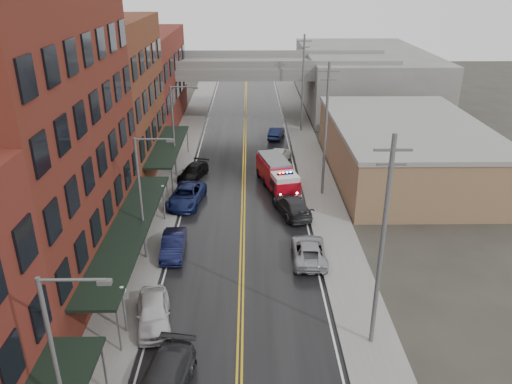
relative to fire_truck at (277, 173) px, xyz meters
name	(u,v)px	position (x,y,z in m)	size (l,w,h in m)	color
road	(243,220)	(-3.17, -6.76, -1.41)	(11.00, 160.00, 0.02)	black
sidewalk_left	(154,220)	(-10.47, -6.76, -1.35)	(3.00, 160.00, 0.15)	slate
sidewalk_right	(331,219)	(4.13, -6.76, -1.35)	(3.00, 160.00, 0.15)	slate
curb_left	(174,219)	(-8.82, -6.76, -1.35)	(0.30, 160.00, 0.15)	gray
curb_right	(311,219)	(2.48, -6.76, -1.35)	(0.30, 160.00, 0.15)	gray
brick_building_b	(26,143)	(-16.47, -13.76, 7.58)	(9.00, 20.00, 18.00)	#572017
brick_building_c	(104,101)	(-16.47, 3.74, 6.08)	(9.00, 15.00, 15.00)	brown
brick_building_far	(142,80)	(-16.47, 21.24, 4.58)	(9.00, 20.00, 12.00)	maroon
tan_building	(405,151)	(12.83, 3.24, 1.08)	(14.00, 22.00, 5.00)	#856048
right_far_block	(363,77)	(14.83, 33.24, 2.58)	(18.00, 30.00, 8.00)	slate
awning_1	(130,228)	(-10.66, -13.76, 1.57)	(2.60, 18.00, 3.09)	black
awning_2	(168,145)	(-10.66, 3.74, 1.57)	(2.60, 13.00, 3.09)	black
globe_lamp_1	(123,299)	(-9.57, -20.76, 0.89)	(0.44, 0.44, 3.12)	#59595B
globe_lamp_2	(163,195)	(-9.57, -6.76, 0.89)	(0.44, 0.44, 3.12)	#59595B
street_lamp_0	(62,363)	(-9.72, -28.76, 3.77)	(2.64, 0.22, 9.00)	#59595B
street_lamp_1	(144,192)	(-9.72, -12.76, 3.77)	(2.64, 0.22, 9.00)	#59595B
street_lamp_2	(176,125)	(-9.72, 3.24, 3.77)	(2.64, 0.22, 9.00)	#59595B
utility_pole_0	(382,243)	(4.03, -21.76, 4.89)	(1.80, 0.24, 12.00)	#59595B
utility_pole_1	(326,128)	(4.03, -1.76, 4.89)	(1.80, 0.24, 12.00)	#59595B
utility_pole_2	(303,82)	(4.03, 18.24, 4.89)	(1.80, 0.24, 12.00)	#59595B
overpass	(245,74)	(-3.17, 25.24, 4.57)	(40.00, 10.00, 7.50)	slate
fire_truck	(277,173)	(0.00, 0.00, 0.00)	(4.16, 7.52, 2.62)	#B90817
parked_car_left_3	(163,384)	(-6.77, -25.46, -0.61)	(2.27, 5.58, 1.62)	#2A2B2D
parked_car_left_4	(153,312)	(-8.17, -19.96, -0.63)	(1.87, 4.66, 1.59)	silver
parked_car_left_5	(173,245)	(-8.11, -12.11, -0.69)	(1.55, 4.46, 1.47)	black
parked_car_left_6	(186,196)	(-8.17, -3.56, -0.63)	(2.62, 5.68, 1.58)	#141E4E
parked_car_left_7	(193,172)	(-8.17, 2.44, -0.74)	(1.90, 4.67, 1.36)	black
parked_car_right_0	(309,250)	(1.57, -12.96, -0.72)	(2.33, 5.05, 1.40)	#999BA0
parked_car_right_1	(292,206)	(0.94, -5.71, -0.64)	(2.18, 5.36, 1.56)	#292A2C
parked_car_right_2	(279,155)	(0.52, 6.73, -0.58)	(1.98, 4.92, 1.68)	white
parked_car_right_3	(276,133)	(0.71, 15.44, -0.72)	(1.48, 4.26, 1.40)	black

